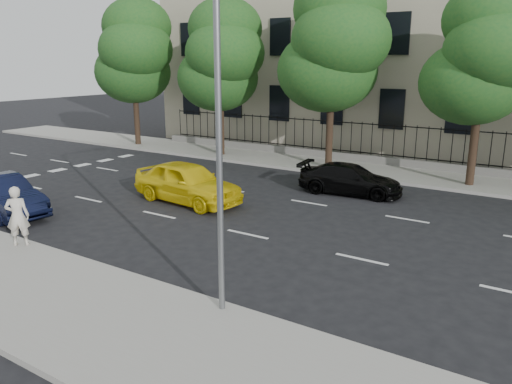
# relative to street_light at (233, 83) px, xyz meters

# --- Properties ---
(ground) EXTENTS (120.00, 120.00, 0.00)m
(ground) POSITION_rel_street_light_xyz_m (-2.50, 1.77, -5.15)
(ground) COLOR black
(ground) RESTS_ON ground
(near_sidewalk) EXTENTS (60.00, 4.00, 0.15)m
(near_sidewalk) POSITION_rel_street_light_xyz_m (-2.50, -2.23, -5.07)
(near_sidewalk) COLOR gray
(near_sidewalk) RESTS_ON ground
(far_sidewalk) EXTENTS (60.00, 4.00, 0.15)m
(far_sidewalk) POSITION_rel_street_light_xyz_m (-2.50, 15.77, -5.07)
(far_sidewalk) COLOR gray
(far_sidewalk) RESTS_ON ground
(lane_markings) EXTENTS (49.60, 4.62, 0.01)m
(lane_markings) POSITION_rel_street_light_xyz_m (-2.50, 6.52, -5.14)
(lane_markings) COLOR silver
(lane_markings) RESTS_ON ground
(crosswalk) EXTENTS (0.50, 12.10, 0.01)m
(crosswalk) POSITION_rel_street_light_xyz_m (-16.50, 6.37, -5.14)
(crosswalk) COLOR silver
(crosswalk) RESTS_ON ground
(masonry_building) EXTENTS (34.60, 12.11, 18.50)m
(masonry_building) POSITION_rel_street_light_xyz_m (-2.50, 24.72, 3.87)
(masonry_building) COLOR #C0B099
(masonry_building) RESTS_ON ground
(iron_fence) EXTENTS (30.00, 0.50, 2.20)m
(iron_fence) POSITION_rel_street_light_xyz_m (-2.50, 17.47, -4.50)
(iron_fence) COLOR slate
(iron_fence) RESTS_ON far_sidewalk
(street_light) EXTENTS (0.25, 3.32, 8.05)m
(street_light) POSITION_rel_street_light_xyz_m (0.00, 0.00, 0.00)
(street_light) COLOR slate
(street_light) RESTS_ON near_sidewalk
(tree_a) EXTENTS (5.71, 5.31, 9.39)m
(tree_a) POSITION_rel_street_light_xyz_m (-18.46, 15.13, 0.98)
(tree_a) COLOR #382619
(tree_a) RESTS_ON far_sidewalk
(tree_b) EXTENTS (5.53, 5.12, 8.97)m
(tree_b) POSITION_rel_street_light_xyz_m (-11.46, 15.13, 0.69)
(tree_b) COLOR #382619
(tree_b) RESTS_ON far_sidewalk
(tree_c) EXTENTS (5.89, 5.50, 9.80)m
(tree_c) POSITION_rel_street_light_xyz_m (-4.46, 15.13, 1.26)
(tree_c) COLOR #382619
(tree_c) RESTS_ON far_sidewalk
(tree_d) EXTENTS (5.34, 4.94, 8.84)m
(tree_d) POSITION_rel_street_light_xyz_m (2.54, 15.13, 0.69)
(tree_d) COLOR #382619
(tree_d) RESTS_ON far_sidewalk
(yellow_taxi) EXTENTS (5.07, 2.47, 1.67)m
(yellow_taxi) POSITION_rel_street_light_xyz_m (-6.73, 6.21, -4.31)
(yellow_taxi) COLOR yellow
(yellow_taxi) RESTS_ON ground
(navy_sedan) EXTENTS (4.64, 2.13, 1.47)m
(navy_sedan) POSITION_rel_street_light_xyz_m (-11.42, 1.15, -4.41)
(navy_sedan) COLOR black
(navy_sedan) RESTS_ON ground
(black_sedan) EXTENTS (4.63, 2.28, 1.29)m
(black_sedan) POSITION_rel_street_light_xyz_m (-1.67, 11.04, -4.50)
(black_sedan) COLOR black
(black_sedan) RESTS_ON ground
(woman_near) EXTENTS (0.79, 0.79, 1.86)m
(woman_near) POSITION_rel_street_light_xyz_m (-7.57, -0.63, -4.07)
(woman_near) COLOR beige
(woman_near) RESTS_ON near_sidewalk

